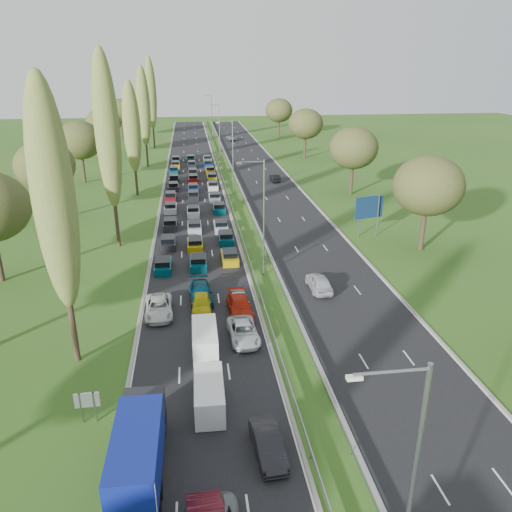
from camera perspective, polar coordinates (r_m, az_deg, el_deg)
ground at (r=87.01m, az=-2.70°, el=7.46°), size 260.00×260.00×0.00m
near_carriageway at (r=89.15m, az=-7.21°, el=7.65°), size 10.50×215.00×0.04m
far_carriageway at (r=90.21m, az=1.47°, el=7.97°), size 10.50×215.00×0.04m
central_reservation at (r=89.31m, az=-2.85°, el=8.18°), size 2.36×215.00×0.32m
lamp_columns at (r=83.82m, az=-2.65°, el=11.12°), size 0.18×140.18×12.00m
poplar_row at (r=73.42m, az=-14.95°, el=14.07°), size 2.80×127.80×22.44m
woodland_left at (r=70.83m, az=-23.64°, el=8.92°), size 8.00×166.00×11.10m
woodland_right at (r=76.80m, az=13.04°, el=10.96°), size 8.00×153.00×11.10m
traffic_queue_fill at (r=84.24m, az=-7.17°, el=7.16°), size 9.06×67.40×0.80m
near_car_1 at (r=28.08m, az=-13.36°, el=-24.35°), size 1.86×4.85×1.58m
near_car_2 at (r=44.50m, az=-11.04°, el=-5.77°), size 2.58×5.18×1.41m
near_car_7 at (r=46.53m, az=-6.32°, el=-4.21°), size 2.25×5.11×1.46m
near_car_8 at (r=44.68m, az=-6.24°, el=-5.33°), size 1.88×4.35×1.46m
near_car_9 at (r=29.79m, az=1.37°, el=-20.67°), size 1.82×4.38×1.41m
near_car_10 at (r=40.06m, az=-1.45°, el=-8.63°), size 2.48×4.96×1.35m
near_car_11 at (r=43.88m, az=-1.86°, el=-5.75°), size 2.25×5.05×1.44m
near_car_12 at (r=44.54m, az=-1.90°, el=-5.32°), size 1.71×4.21×1.43m
far_car_0 at (r=48.63m, az=7.22°, el=-3.01°), size 1.96×4.70×1.59m
far_car_1 at (r=93.91m, az=2.17°, el=8.93°), size 1.57×4.17×1.36m
far_car_2 at (r=146.53m, az=-2.80°, el=13.37°), size 2.91×5.53×1.48m
blue_lorry at (r=28.46m, az=-13.19°, el=-20.67°), size 2.34×8.43×3.56m
white_van_front at (r=33.09m, az=-5.39°, el=-15.30°), size 1.85×4.72×1.90m
white_van_rear at (r=38.87m, az=-5.88°, el=-9.26°), size 1.86×4.75×1.91m
info_sign at (r=33.09m, az=-18.72°, el=-15.65°), size 1.50×0.16×2.10m
direction_sign at (r=64.18m, az=12.80°, el=5.26°), size 3.91×1.06×5.20m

